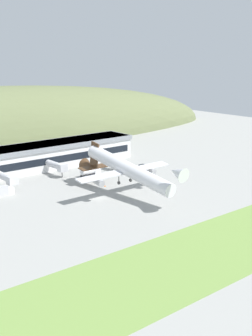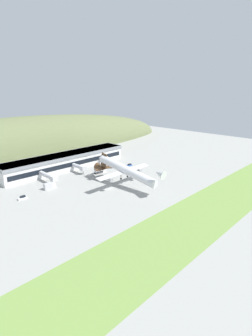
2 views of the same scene
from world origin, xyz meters
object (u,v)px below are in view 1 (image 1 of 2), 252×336
at_px(terminal_building, 37,155).
at_px(service_car_2, 126,167).
at_px(service_car_3, 141,166).
at_px(jetway_2, 107,158).
at_px(box_truck, 90,172).
at_px(jetway_0, 5,177).
at_px(traffic_cone_0, 105,186).
at_px(cargo_airplane, 127,169).
at_px(jetway_1, 57,166).
at_px(fuel_truck, 4,191).

xyz_separation_m(terminal_building, service_car_2, (28.47, -22.42, -5.12)).
xyz_separation_m(service_car_2, service_car_3, (5.72, -3.38, -0.09)).
relative_size(terminal_building, jetway_2, 5.57).
distance_m(terminal_building, box_truck, 25.42).
xyz_separation_m(jetway_0, service_car_2, (50.98, -5.99, -3.30)).
height_order(terminal_building, box_truck, terminal_building).
xyz_separation_m(jetway_2, service_car_2, (5.03, -6.29, -3.30)).
height_order(service_car_2, traffic_cone_0, service_car_2).
distance_m(jetway_2, traffic_cone_0, 28.33).
bearing_deg(jetway_0, cargo_airplane, -51.30).
bearing_deg(cargo_airplane, box_truck, 79.88).
bearing_deg(service_car_2, jetway_1, 163.49).
height_order(cargo_airplane, traffic_cone_0, cargo_airplane).
distance_m(jetway_0, cargo_airplane, 44.29).
height_order(jetway_0, jetway_1, same).
height_order(jetway_1, service_car_2, jetway_1).
relative_size(jetway_0, box_truck, 2.02).
distance_m(cargo_airplane, box_truck, 29.16).
height_order(jetway_0, service_car_3, jetway_0).
bearing_deg(service_car_2, terminal_building, 141.78).
bearing_deg(cargo_airplane, fuel_truck, 140.94).
distance_m(jetway_2, box_truck, 15.32).
height_order(terminal_building, jetway_0, terminal_building).
bearing_deg(service_car_2, jetway_2, 128.66).
distance_m(fuel_truck, traffic_cone_0, 35.39).
relative_size(service_car_3, traffic_cone_0, 7.92).
xyz_separation_m(jetway_2, service_car_3, (10.75, -9.66, -3.39)).
bearing_deg(fuel_truck, service_car_3, -1.01).
relative_size(terminal_building, jetway_0, 5.38).
xyz_separation_m(jetway_0, cargo_airplane, (27.52, -34.34, 4.96)).
bearing_deg(jetway_0, service_car_3, -9.38).
relative_size(jetway_2, service_car_2, 4.25).
xyz_separation_m(jetway_1, service_car_3, (33.62, -11.65, -3.39)).
distance_m(terminal_building, jetway_2, 28.51).
bearing_deg(terminal_building, jetway_2, -34.54).
relative_size(terminal_building, cargo_airplane, 1.74).
relative_size(service_car_2, box_truck, 0.46).
bearing_deg(cargo_airplane, traffic_cone_0, 86.89).
relative_size(jetway_0, service_car_2, 4.40).
relative_size(jetway_1, service_car_2, 3.26).
bearing_deg(traffic_cone_0, cargo_airplane, -93.11).
height_order(fuel_truck, traffic_cone_0, fuel_truck).
bearing_deg(terminal_building, jetway_1, -87.72).
bearing_deg(jetway_1, jetway_2, -4.97).
distance_m(jetway_0, traffic_cone_0, 35.66).
height_order(jetway_1, cargo_airplane, cargo_airplane).
xyz_separation_m(jetway_1, box_truck, (9.40, -8.86, -2.41)).
height_order(jetway_0, fuel_truck, jetway_0).
distance_m(jetway_1, traffic_cone_0, 24.60).
bearing_deg(cargo_airplane, terminal_building, 95.63).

